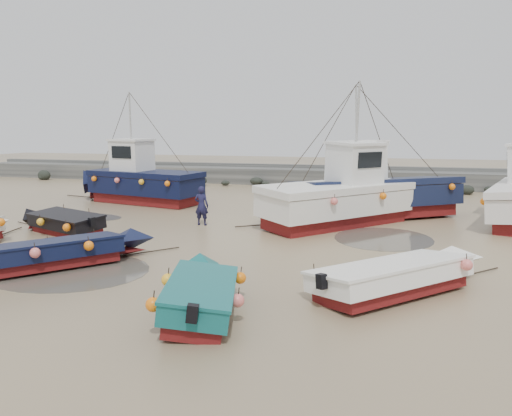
{
  "coord_description": "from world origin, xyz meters",
  "views": [
    {
      "loc": [
        5.29,
        -15.25,
        4.2
      ],
      "look_at": [
        0.35,
        1.72,
        1.4
      ],
      "focal_mm": 35.0,
      "sensor_mm": 36.0,
      "label": 1
    }
  ],
  "objects_px": {
    "cabin_boat_0": "(137,179)",
    "dinghy_2": "(200,288)",
    "cabin_boat_1": "(347,195)",
    "cabin_boat_2": "(367,191)",
    "dinghy_1": "(68,248)",
    "dinghy_4": "(62,220)",
    "person": "(202,225)",
    "dinghy_3": "(403,273)"
  },
  "relations": [
    {
      "from": "cabin_boat_0",
      "to": "dinghy_2",
      "type": "bearing_deg",
      "value": -133.52
    },
    {
      "from": "dinghy_2",
      "to": "cabin_boat_1",
      "type": "xyz_separation_m",
      "value": [
        2.09,
        11.87,
        0.77
      ]
    },
    {
      "from": "cabin_boat_2",
      "to": "dinghy_1",
      "type": "bearing_deg",
      "value": 106.07
    },
    {
      "from": "dinghy_1",
      "to": "dinghy_4",
      "type": "bearing_deg",
      "value": 167.97
    },
    {
      "from": "cabin_boat_0",
      "to": "person",
      "type": "height_order",
      "value": "cabin_boat_0"
    },
    {
      "from": "dinghy_2",
      "to": "dinghy_3",
      "type": "height_order",
      "value": "same"
    },
    {
      "from": "person",
      "to": "cabin_boat_2",
      "type": "bearing_deg",
      "value": -152.88
    },
    {
      "from": "person",
      "to": "cabin_boat_1",
      "type": "bearing_deg",
      "value": -162.26
    },
    {
      "from": "dinghy_2",
      "to": "dinghy_3",
      "type": "bearing_deg",
      "value": 14.95
    },
    {
      "from": "dinghy_2",
      "to": "dinghy_4",
      "type": "distance_m",
      "value": 11.09
    },
    {
      "from": "dinghy_3",
      "to": "cabin_boat_1",
      "type": "xyz_separation_m",
      "value": [
        -2.44,
        9.15,
        0.8
      ]
    },
    {
      "from": "dinghy_4",
      "to": "cabin_boat_1",
      "type": "xyz_separation_m",
      "value": [
        10.94,
        5.19,
        0.78
      ]
    },
    {
      "from": "dinghy_4",
      "to": "cabin_boat_0",
      "type": "relative_size",
      "value": 0.57
    },
    {
      "from": "dinghy_1",
      "to": "person",
      "type": "xyz_separation_m",
      "value": [
        1.47,
        7.29,
        -0.54
      ]
    },
    {
      "from": "cabin_boat_0",
      "to": "dinghy_3",
      "type": "bearing_deg",
      "value": -117.62
    },
    {
      "from": "dinghy_4",
      "to": "dinghy_2",
      "type": "bearing_deg",
      "value": -105.71
    },
    {
      "from": "cabin_boat_2",
      "to": "cabin_boat_1",
      "type": "bearing_deg",
      "value": 117.87
    },
    {
      "from": "dinghy_1",
      "to": "person",
      "type": "relative_size",
      "value": 3.07
    },
    {
      "from": "dinghy_4",
      "to": "person",
      "type": "relative_size",
      "value": 3.24
    },
    {
      "from": "dinghy_1",
      "to": "cabin_boat_0",
      "type": "bearing_deg",
      "value": 149.18
    },
    {
      "from": "dinghy_4",
      "to": "dinghy_1",
      "type": "bearing_deg",
      "value": -119.41
    },
    {
      "from": "dinghy_2",
      "to": "dinghy_4",
      "type": "relative_size",
      "value": 0.95
    },
    {
      "from": "cabin_boat_0",
      "to": "dinghy_4",
      "type": "bearing_deg",
      "value": -158.46
    },
    {
      "from": "cabin_boat_2",
      "to": "dinghy_3",
      "type": "bearing_deg",
      "value": 152.39
    },
    {
      "from": "dinghy_1",
      "to": "dinghy_4",
      "type": "distance_m",
      "value": 5.31
    },
    {
      "from": "dinghy_3",
      "to": "dinghy_4",
      "type": "distance_m",
      "value": 13.94
    },
    {
      "from": "dinghy_1",
      "to": "dinghy_4",
      "type": "relative_size",
      "value": 0.95
    },
    {
      "from": "cabin_boat_1",
      "to": "cabin_boat_2",
      "type": "xyz_separation_m",
      "value": [
        0.76,
        1.58,
        -0.02
      ]
    },
    {
      "from": "cabin_boat_1",
      "to": "person",
      "type": "bearing_deg",
      "value": -122.11
    },
    {
      "from": "dinghy_3",
      "to": "cabin_boat_2",
      "type": "relative_size",
      "value": 0.57
    },
    {
      "from": "dinghy_1",
      "to": "dinghy_3",
      "type": "relative_size",
      "value": 0.95
    },
    {
      "from": "dinghy_1",
      "to": "cabin_boat_0",
      "type": "distance_m",
      "value": 13.46
    },
    {
      "from": "dinghy_2",
      "to": "cabin_boat_0",
      "type": "distance_m",
      "value": 18.28
    },
    {
      "from": "dinghy_4",
      "to": "person",
      "type": "height_order",
      "value": "dinghy_4"
    },
    {
      "from": "person",
      "to": "dinghy_1",
      "type": "bearing_deg",
      "value": 78.01
    },
    {
      "from": "cabin_boat_1",
      "to": "cabin_boat_0",
      "type": "bearing_deg",
      "value": -155.41
    },
    {
      "from": "dinghy_2",
      "to": "cabin_boat_1",
      "type": "bearing_deg",
      "value": 63.92
    },
    {
      "from": "dinghy_1",
      "to": "dinghy_3",
      "type": "xyz_separation_m",
      "value": [
        10.01,
        0.16,
        -0.01
      ]
    },
    {
      "from": "cabin_boat_1",
      "to": "person",
      "type": "distance_m",
      "value": 6.56
    },
    {
      "from": "cabin_boat_1",
      "to": "cabin_boat_2",
      "type": "height_order",
      "value": "same"
    },
    {
      "from": "dinghy_3",
      "to": "dinghy_4",
      "type": "relative_size",
      "value": 0.99
    },
    {
      "from": "dinghy_1",
      "to": "cabin_boat_1",
      "type": "xyz_separation_m",
      "value": [
        7.57,
        9.3,
        0.78
      ]
    }
  ]
}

